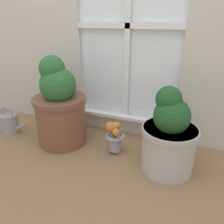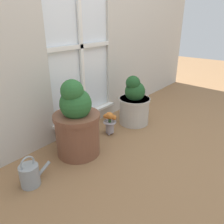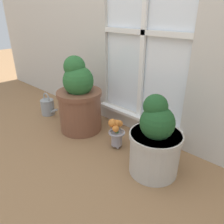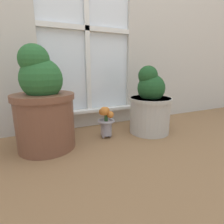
# 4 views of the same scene
# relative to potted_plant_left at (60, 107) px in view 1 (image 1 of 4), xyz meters

# --- Properties ---
(ground_plane) EXTENTS (10.00, 10.00, 0.00)m
(ground_plane) POSITION_rel_potted_plant_left_xyz_m (0.38, -0.32, -0.27)
(ground_plane) COLOR olive
(potted_plant_left) EXTENTS (0.36, 0.36, 0.62)m
(potted_plant_left) POSITION_rel_potted_plant_left_xyz_m (0.00, 0.00, 0.00)
(potted_plant_left) COLOR brown
(potted_plant_left) RESTS_ON ground_plane
(potted_plant_right) EXTENTS (0.32, 0.32, 0.51)m
(potted_plant_right) POSITION_rel_potted_plant_left_xyz_m (0.75, -0.04, -0.05)
(potted_plant_right) COLOR #B7B2A8
(potted_plant_right) RESTS_ON ground_plane
(flower_vase) EXTENTS (0.12, 0.12, 0.23)m
(flower_vase) POSITION_rel_potted_plant_left_xyz_m (0.40, 0.00, -0.14)
(flower_vase) COLOR #99939E
(flower_vase) RESTS_ON ground_plane
(watering_can) EXTENTS (0.23, 0.13, 0.22)m
(watering_can) POSITION_rel_potted_plant_left_xyz_m (-0.46, -0.03, -0.19)
(watering_can) COLOR gray
(watering_can) RESTS_ON ground_plane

